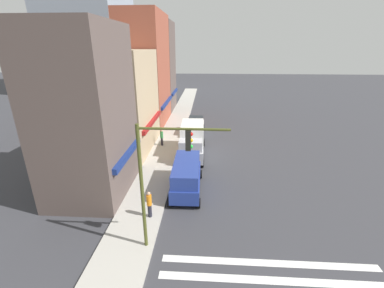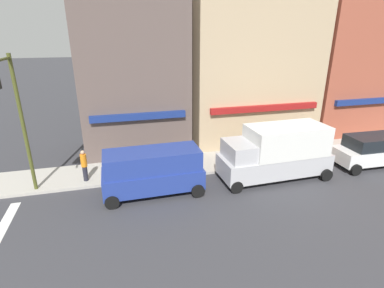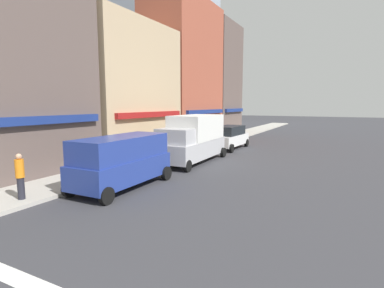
{
  "view_description": "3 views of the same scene",
  "coord_description": "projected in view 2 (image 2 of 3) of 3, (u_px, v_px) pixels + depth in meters",
  "views": [
    {
      "loc": [
        -5.99,
        3.26,
        10.2
      ],
      "look_at": [
        17.57,
        4.7,
        1.2
      ],
      "focal_mm": 24.0,
      "sensor_mm": 36.0,
      "label": 1
    },
    {
      "loc": [
        9.26,
        -9.01,
        7.83
      ],
      "look_at": [
        13.18,
        6.0,
        2.0
      ],
      "focal_mm": 28.0,
      "sensor_mm": 36.0,
      "label": 2
    },
    {
      "loc": [
        0.53,
        -4.19,
        3.76
      ],
      "look_at": [
        17.57,
        4.7,
        1.2
      ],
      "focal_mm": 28.0,
      "sensor_mm": 36.0,
      "label": 3
    }
  ],
  "objects": [
    {
      "name": "suv_white",
      "position": [
        373.0,
        150.0,
        18.38
      ],
      "size": [
        4.75,
        2.12,
        1.94
      ],
      "rotation": [
        0.0,
        0.0,
        -0.03
      ],
      "color": "white",
      "rests_on": "ground_plane"
    },
    {
      "name": "pedestrian_orange_vest",
      "position": [
        84.0,
        165.0,
        16.18
      ],
      "size": [
        0.32,
        0.32,
        1.77
      ],
      "rotation": [
        0.0,
        0.0,
        1.58
      ],
      "color": "#23232D",
      "rests_on": "sidewalk_left"
    },
    {
      "name": "van_blue",
      "position": [
        153.0,
        170.0,
        15.08
      ],
      "size": [
        5.03,
        2.22,
        2.34
      ],
      "rotation": [
        0.0,
        0.0,
        0.01
      ],
      "color": "navy",
      "rests_on": "ground_plane"
    },
    {
      "name": "box_truck_silver",
      "position": [
        277.0,
        152.0,
        16.61
      ],
      "size": [
        6.26,
        2.42,
        3.04
      ],
      "rotation": [
        0.0,
        0.0,
        0.03
      ],
      "color": "#B7B7BC",
      "rests_on": "ground_plane"
    },
    {
      "name": "traffic_signal",
      "position": [
        13.0,
        108.0,
        13.22
      ],
      "size": [
        0.32,
        4.28,
        6.95
      ],
      "color": "#474C1E",
      "rests_on": "ground_plane"
    },
    {
      "name": "storefront_row",
      "position": [
        325.0,
        52.0,
        22.84
      ],
      "size": [
        33.66,
        5.3,
        14.27
      ],
      "color": "brown",
      "rests_on": "ground_plane"
    },
    {
      "name": "pedestrian_green_top",
      "position": [
        278.0,
        138.0,
        20.36
      ],
      "size": [
        0.32,
        0.32,
        1.77
      ],
      "rotation": [
        0.0,
        0.0,
        2.16
      ],
      "color": "#23232D",
      "rests_on": "sidewalk_left"
    }
  ]
}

